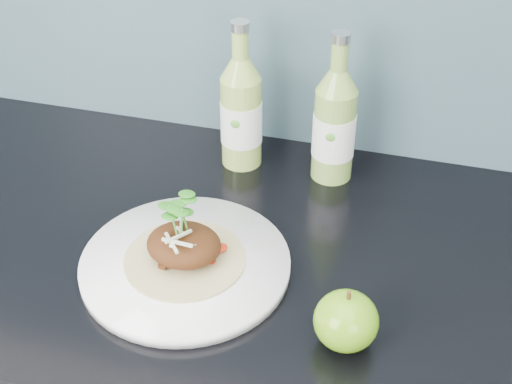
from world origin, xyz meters
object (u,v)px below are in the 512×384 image
at_px(green_apple, 346,321).
at_px(cider_bottle_left, 241,112).
at_px(dinner_plate, 185,264).
at_px(cider_bottle_right, 334,125).

relative_size(green_apple, cider_bottle_left, 0.36).
distance_m(dinner_plate, cider_bottle_right, 0.31).
bearing_deg(green_apple, cider_bottle_left, 123.81).
relative_size(green_apple, cider_bottle_right, 0.36).
distance_m(green_apple, cider_bottle_right, 0.35).
relative_size(dinner_plate, cider_bottle_left, 1.48).
height_order(green_apple, cider_bottle_left, cider_bottle_left).
xyz_separation_m(green_apple, cider_bottle_right, (-0.08, 0.34, 0.05)).
relative_size(cider_bottle_left, cider_bottle_right, 1.00).
relative_size(dinner_plate, cider_bottle_right, 1.48).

